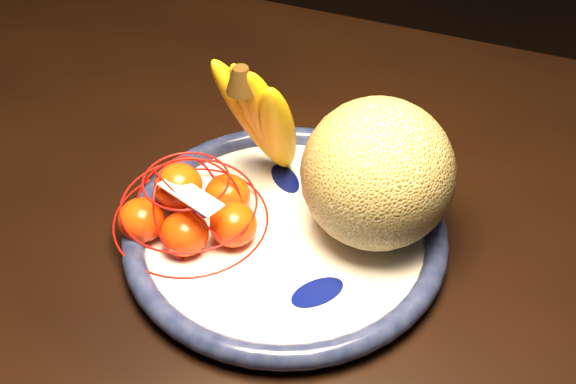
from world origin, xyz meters
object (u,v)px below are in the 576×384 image
(fruit_bowl, at_px, (285,233))
(cantaloupe, at_px, (377,174))
(mandarin_bag, at_px, (190,208))
(dining_table, at_px, (298,229))
(banana_bunch, at_px, (266,116))

(fruit_bowl, height_order, cantaloupe, cantaloupe)
(cantaloupe, distance_m, mandarin_bag, 0.21)
(dining_table, relative_size, fruit_bowl, 3.93)
(cantaloupe, bearing_deg, mandarin_bag, -161.07)
(fruit_bowl, bearing_deg, dining_table, 99.61)
(fruit_bowl, height_order, banana_bunch, banana_bunch)
(cantaloupe, xyz_separation_m, mandarin_bag, (-0.20, -0.07, -0.05))
(banana_bunch, xyz_separation_m, mandarin_bag, (-0.05, -0.11, -0.07))
(dining_table, xyz_separation_m, mandarin_bag, (-0.09, -0.12, 0.12))
(dining_table, xyz_separation_m, fruit_bowl, (0.02, -0.09, 0.09))
(fruit_bowl, relative_size, mandarin_bag, 1.87)
(cantaloupe, height_order, banana_bunch, banana_bunch)
(cantaloupe, bearing_deg, fruit_bowl, -156.49)
(cantaloupe, xyz_separation_m, banana_bunch, (-0.14, 0.04, 0.02))
(banana_bunch, height_order, mandarin_bag, banana_bunch)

